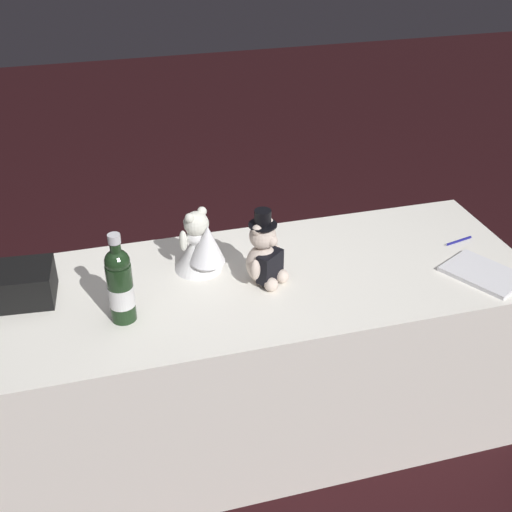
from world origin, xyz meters
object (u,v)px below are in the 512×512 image
Objects in this scene: teddy_bear_groom at (265,255)px; signing_pen at (458,241)px; gift_case_black at (5,286)px; guestbook at (483,274)px; champagne_bottle at (120,284)px; teddy_bear_bride at (200,245)px.

teddy_bear_groom reaches higher than signing_pen.
gift_case_black is at bearing -2.01° from signing_pen.
signing_pen is at bearing -126.23° from guestbook.
guestbook is (-1.31, 0.09, -0.13)m from champagne_bottle.
guestbook is (0.04, 0.24, 0.00)m from signing_pen.
teddy_bear_groom is 0.84× the size of gift_case_black.
gift_case_black is 1.72m from guestbook.
teddy_bear_groom is 2.14× the size of signing_pen.
teddy_bear_groom is 1.07× the size of guestbook.
guestbook is at bearing 162.29° from teddy_bear_bride.
gift_case_black is (0.38, -0.22, -0.08)m from champagne_bottle.
gift_case_black is (0.69, 0.02, -0.05)m from teddy_bear_bride.
signing_pen is 0.39× the size of gift_case_black.
teddy_bear_groom reaches higher than guestbook.
teddy_bear_groom is at bearing -170.05° from champagne_bottle.
signing_pen is (-1.34, -0.15, -0.13)m from champagne_bottle.
signing_pen is at bearing -175.58° from teddy_bear_groom.
signing_pen is (-1.03, 0.08, -0.10)m from teddy_bear_bride.
champagne_bottle is (0.52, 0.09, 0.03)m from teddy_bear_groom.
champagne_bottle is at bearing 6.56° from signing_pen.
teddy_bear_groom reaches higher than gift_case_black.
champagne_bottle is at bearing 9.95° from teddy_bear_groom.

